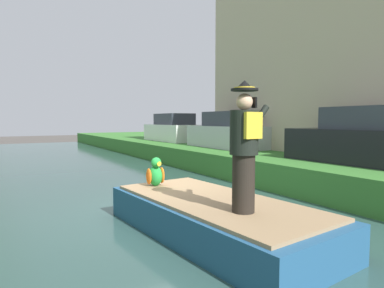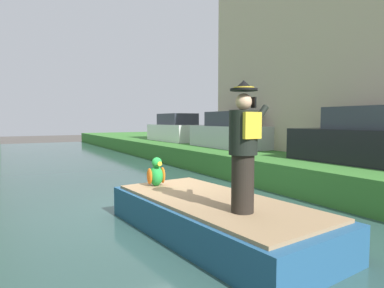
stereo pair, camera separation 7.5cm
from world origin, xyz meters
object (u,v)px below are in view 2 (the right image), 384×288
Objects in this scene: parrot_plush at (156,174)px; parked_car_white at (176,130)px; parked_car_dark at (369,140)px; boat at (214,217)px; parked_car_silver at (231,132)px; person_pirate at (244,147)px.

parrot_plush is 11.73m from parked_car_white.
parked_car_dark is at bearing -8.12° from parrot_plush.
boat is at bearing -172.77° from parked_car_dark.
parked_car_white is (0.00, 5.02, 0.00)m from parked_car_silver.
parked_car_white is at bearing 90.00° from parked_car_silver.
parked_car_white is at bearing 60.81° from parrot_plush.
parked_car_dark is (5.42, 1.53, -0.14)m from person_pirate.
person_pirate is 0.46× the size of parked_car_silver.
parrot_plush is at bearing -119.19° from parked_car_white.
parked_car_dark reaches higher than parrot_plush.
parrot_plush is at bearing 104.08° from boat.
person_pirate is at bearing -164.22° from parked_car_dark.
parked_car_dark is 0.99× the size of parked_car_silver.
parked_car_white is at bearing 65.51° from boat.
parked_car_white is (0.00, 11.04, 0.00)m from parked_car_dark.
parked_car_silver and parked_car_white have the same top height.
person_pirate is 5.63m from parked_car_dark.
boat is at bearing 84.36° from person_pirate.
parked_car_silver is (5.71, 5.21, 0.54)m from parrot_plush.
boat is at bearing -128.55° from parked_car_silver.
parrot_plush is 5.79m from parked_car_dark.
parked_car_silver is at bearing -90.00° from parked_car_white.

